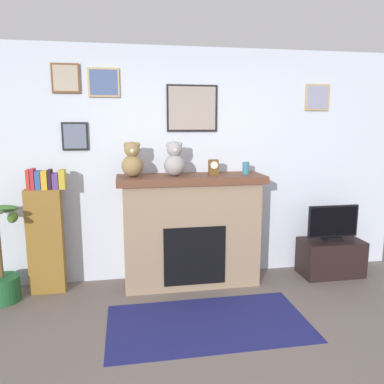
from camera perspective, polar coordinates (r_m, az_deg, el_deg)
name	(u,v)px	position (r m, az deg, el deg)	size (l,w,h in m)	color
ground_plane	(232,380)	(2.99, 5.96, -26.21)	(12.00, 12.00, 0.00)	#6C605A
back_wall	(186,165)	(4.39, -0.94, 4.07)	(5.20, 0.15, 2.60)	silver
fireplace	(191,230)	(4.23, -0.18, -5.65)	(1.58, 0.54, 1.23)	#8C755B
bookshelf	(46,234)	(4.29, -21.05, -5.90)	(0.41, 0.16, 1.33)	brown
potted_plant	(0,266)	(4.32, -26.78, -9.92)	(0.48, 0.48, 1.01)	#1E592D
tv_stand	(331,257)	(4.86, 20.05, -9.17)	(0.71, 0.40, 0.43)	black
television	(333,223)	(4.75, 20.36, -4.44)	(0.61, 0.14, 0.42)	black
area_rug	(208,323)	(3.63, 2.46, -18.99)	(1.80, 0.96, 0.01)	navy
candle_jar	(246,168)	(4.23, 8.06, 3.58)	(0.08, 0.08, 0.13)	teal
mantel_clock	(213,167)	(4.13, 3.22, 3.74)	(0.10, 0.08, 0.17)	brown
teddy_bear_tan	(132,161)	(4.01, -8.93, 4.60)	(0.23, 0.23, 0.37)	olive
teddy_bear_brown	(174,160)	(4.04, -2.65, 4.76)	(0.23, 0.23, 0.37)	#979394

